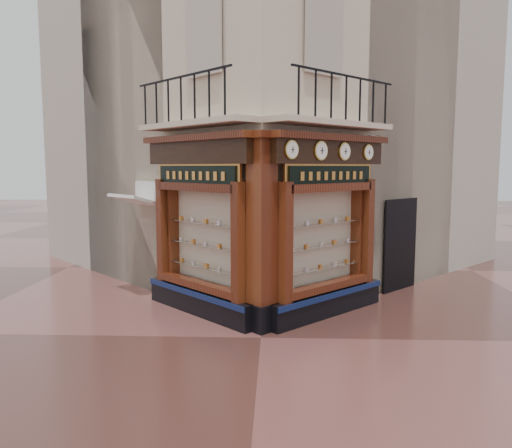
{
  "coord_description": "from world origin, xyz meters",
  "views": [
    {
      "loc": [
        0.28,
        -9.33,
        3.29
      ],
      "look_at": [
        -0.18,
        2.0,
        1.99
      ],
      "focal_mm": 35.0,
      "sensor_mm": 36.0,
      "label": 1
    }
  ],
  "objects_px": {
    "clock_b": "(321,151)",
    "signboard_left": "(196,176)",
    "clock_a": "(292,150)",
    "clock_d": "(368,152)",
    "signboard_right": "(331,176)",
    "awning": "(137,295)",
    "clock_c": "(344,151)",
    "corner_pilaster": "(262,235)"
  },
  "relations": [
    {
      "from": "corner_pilaster",
      "to": "clock_c",
      "type": "height_order",
      "value": "corner_pilaster"
    },
    {
      "from": "clock_d",
      "to": "awning",
      "type": "bearing_deg",
      "value": 127.01
    },
    {
      "from": "clock_b",
      "to": "clock_d",
      "type": "xyz_separation_m",
      "value": [
        1.19,
        1.19,
        -0.0
      ]
    },
    {
      "from": "clock_a",
      "to": "clock_d",
      "type": "height_order",
      "value": "clock_a"
    },
    {
      "from": "clock_a",
      "to": "signboard_left",
      "type": "distance_m",
      "value": 2.35
    },
    {
      "from": "corner_pilaster",
      "to": "awning",
      "type": "bearing_deg",
      "value": 96.88
    },
    {
      "from": "clock_b",
      "to": "clock_d",
      "type": "distance_m",
      "value": 1.68
    },
    {
      "from": "clock_c",
      "to": "awning",
      "type": "height_order",
      "value": "clock_c"
    },
    {
      "from": "clock_d",
      "to": "signboard_left",
      "type": "bearing_deg",
      "value": 146.3
    },
    {
      "from": "clock_c",
      "to": "signboard_left",
      "type": "bearing_deg",
      "value": 137.53
    },
    {
      "from": "signboard_right",
      "to": "clock_c",
      "type": "bearing_deg",
      "value": -19.52
    },
    {
      "from": "clock_a",
      "to": "clock_b",
      "type": "xyz_separation_m",
      "value": [
        0.62,
        0.62,
        -0.0
      ]
    },
    {
      "from": "clock_c",
      "to": "clock_d",
      "type": "relative_size",
      "value": 1.09
    },
    {
      "from": "clock_d",
      "to": "signboard_right",
      "type": "xyz_separation_m",
      "value": [
        -0.92,
        -0.77,
        -0.52
      ]
    },
    {
      "from": "signboard_left",
      "to": "signboard_right",
      "type": "distance_m",
      "value": 2.92
    },
    {
      "from": "corner_pilaster",
      "to": "clock_a",
      "type": "relative_size",
      "value": 10.78
    },
    {
      "from": "signboard_left",
      "to": "awning",
      "type": "bearing_deg",
      "value": 4.38
    },
    {
      "from": "signboard_left",
      "to": "clock_c",
      "type": "bearing_deg",
      "value": -132.47
    },
    {
      "from": "clock_d",
      "to": "signboard_right",
      "type": "bearing_deg",
      "value": 174.73
    },
    {
      "from": "corner_pilaster",
      "to": "signboard_left",
      "type": "relative_size",
      "value": 1.88
    },
    {
      "from": "signboard_left",
      "to": "clock_a",
      "type": "bearing_deg",
      "value": -162.07
    },
    {
      "from": "signboard_left",
      "to": "signboard_right",
      "type": "relative_size",
      "value": 1.02
    },
    {
      "from": "awning",
      "to": "signboard_right",
      "type": "relative_size",
      "value": 0.66
    },
    {
      "from": "clock_c",
      "to": "awning",
      "type": "bearing_deg",
      "value": 119.26
    },
    {
      "from": "clock_a",
      "to": "clock_c",
      "type": "xyz_separation_m",
      "value": [
        1.18,
        1.18,
        -0.0
      ]
    },
    {
      "from": "awning",
      "to": "signboard_right",
      "type": "bearing_deg",
      "value": -153.24
    },
    {
      "from": "signboard_right",
      "to": "corner_pilaster",
      "type": "bearing_deg",
      "value": 169.75
    },
    {
      "from": "clock_c",
      "to": "awning",
      "type": "distance_m",
      "value": 6.37
    },
    {
      "from": "clock_c",
      "to": "signboard_left",
      "type": "height_order",
      "value": "clock_c"
    },
    {
      "from": "clock_b",
      "to": "clock_d",
      "type": "bearing_deg",
      "value": -0.0
    },
    {
      "from": "clock_b",
      "to": "signboard_left",
      "type": "bearing_deg",
      "value": 126.06
    },
    {
      "from": "clock_a",
      "to": "signboard_left",
      "type": "height_order",
      "value": "clock_a"
    },
    {
      "from": "signboard_right",
      "to": "clock_b",
      "type": "bearing_deg",
      "value": -167.06
    },
    {
      "from": "clock_a",
      "to": "signboard_right",
      "type": "relative_size",
      "value": 0.18
    },
    {
      "from": "clock_a",
      "to": "clock_d",
      "type": "relative_size",
      "value": 1.04
    },
    {
      "from": "awning",
      "to": "signboard_left",
      "type": "xyz_separation_m",
      "value": [
        1.82,
        -1.56,
        3.1
      ]
    },
    {
      "from": "corner_pilaster",
      "to": "clock_d",
      "type": "relative_size",
      "value": 11.24
    },
    {
      "from": "clock_a",
      "to": "signboard_left",
      "type": "relative_size",
      "value": 0.17
    },
    {
      "from": "corner_pilaster",
      "to": "awning",
      "type": "xyz_separation_m",
      "value": [
        -3.29,
        2.58,
        -1.95
      ]
    },
    {
      "from": "corner_pilaster",
      "to": "clock_c",
      "type": "distance_m",
      "value": 2.69
    },
    {
      "from": "clock_d",
      "to": "clock_b",
      "type": "bearing_deg",
      "value": 180.0
    },
    {
      "from": "clock_a",
      "to": "signboard_right",
      "type": "height_order",
      "value": "clock_a"
    }
  ]
}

